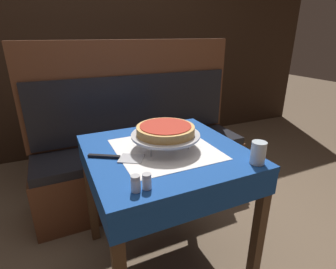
{
  "coord_description": "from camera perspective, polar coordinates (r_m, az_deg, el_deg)",
  "views": [
    {
      "loc": [
        -0.51,
        -1.13,
        1.31
      ],
      "look_at": [
        0.01,
        -0.02,
        0.83
      ],
      "focal_mm": 28.0,
      "sensor_mm": 36.0,
      "label": 1
    }
  ],
  "objects": [
    {
      "name": "dining_table_rear",
      "position": [
        2.69,
        -18.23,
        5.84
      ],
      "size": [
        0.68,
        0.68,
        0.75
      ],
      "color": "#194799",
      "rests_on": "ground_plane"
    },
    {
      "name": "condiment_caddy",
      "position": [
        2.6,
        -20.0,
        8.42
      ],
      "size": [
        0.14,
        0.14,
        0.15
      ],
      "color": "black",
      "rests_on": "dining_table_rear"
    },
    {
      "name": "salt_shaker",
      "position": [
        1.01,
        -7.07,
        -10.56
      ],
      "size": [
        0.04,
        0.04,
        0.07
      ],
      "color": "silver",
      "rests_on": "dining_table_front"
    },
    {
      "name": "pepper_shaker",
      "position": [
        1.02,
        -4.63,
        -10.13
      ],
      "size": [
        0.04,
        0.04,
        0.06
      ],
      "color": "silver",
      "rests_on": "dining_table_front"
    },
    {
      "name": "pizza_pan_stand",
      "position": [
        1.35,
        -0.54,
        -0.24
      ],
      "size": [
        0.36,
        0.36,
        0.08
      ],
      "color": "#ADADB2",
      "rests_on": "dining_table_front"
    },
    {
      "name": "dining_table_front",
      "position": [
        1.41,
        -0.63,
        -6.72
      ],
      "size": [
        0.79,
        0.79,
        0.74
      ],
      "color": "#194799",
      "rests_on": "ground_plane"
    },
    {
      "name": "deep_dish_pizza",
      "position": [
        1.33,
        -0.54,
        1.06
      ],
      "size": [
        0.3,
        0.3,
        0.05
      ],
      "color": "tan",
      "rests_on": "pizza_pan_stand"
    },
    {
      "name": "pizza_server",
      "position": [
        1.29,
        -10.68,
        -4.92
      ],
      "size": [
        0.26,
        0.19,
        0.01
      ],
      "color": "#BCBCC1",
      "rests_on": "dining_table_front"
    },
    {
      "name": "ground_plane",
      "position": [
        1.8,
        -0.54,
        -25.17
      ],
      "size": [
        14.0,
        14.0,
        0.0
      ],
      "primitive_type": "plane",
      "color": "brown"
    },
    {
      "name": "back_wall_panel",
      "position": [
        3.07,
        -16.19,
        18.48
      ],
      "size": [
        6.0,
        0.04,
        2.4
      ],
      "primitive_type": "cube",
      "color": "black",
      "rests_on": "ground_plane"
    },
    {
      "name": "water_glass_near",
      "position": [
        1.26,
        19.04,
        -3.78
      ],
      "size": [
        0.07,
        0.07,
        0.11
      ],
      "color": "silver",
      "rests_on": "dining_table_front"
    },
    {
      "name": "booth_bench",
      "position": [
        2.17,
        -5.53,
        -4.47
      ],
      "size": [
        1.68,
        0.45,
        1.26
      ],
      "color": "brown",
      "rests_on": "ground_plane"
    }
  ]
}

